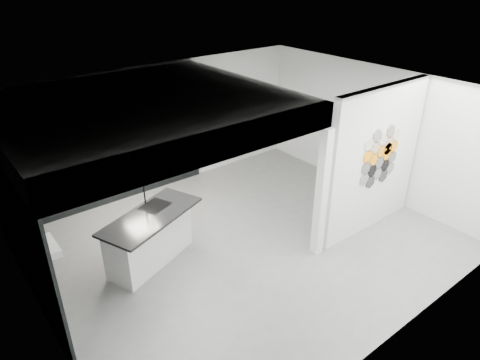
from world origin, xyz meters
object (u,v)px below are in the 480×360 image
Objects in this scene: stockpot at (70,152)px; utensil_cup at (65,155)px; partition_panel at (375,161)px; glass_bowl at (170,129)px; bottle_dark at (99,145)px; kettle at (165,129)px; kitchen_island at (150,237)px; glass_vase at (170,128)px; wall_basin at (43,249)px.

stockpot is 0.10m from utensil_cup.
glass_bowl is at bearing 118.23° from partition_panel.
glass_bowl is 1.61m from bottle_dark.
partition_panel is 5.83m from utensil_cup.
glass_bowl is (0.12, 0.00, -0.02)m from kettle.
kitchen_island is 11.54× the size of kettle.
utensil_cup is at bearing 138.51° from partition_panel.
utensil_cup is (-2.29, 0.00, -0.03)m from glass_vase.
glass_vase is at bearing 0.00° from glass_bowl.
glass_bowl is (-2.08, 3.87, -0.03)m from partition_panel.
utensil_cup is at bearing 62.06° from wall_basin.
partition_panel is 4.39m from glass_vase.
bottle_dark reaches higher than kitchen_island.
kettle reaches higher than utensil_cup.
glass_vase is at bearing -4.48° from kettle.
partition_panel is at bearing -44.03° from kitchen_island.
glass_bowl reaches higher than utensil_cup.
wall_basin is at bearing -148.65° from glass_vase.
utensil_cup is at bearing 180.00° from bottle_dark.
utensil_cup is (-0.52, 2.28, 0.88)m from kitchen_island.
wall_basin is 2.39m from utensil_cup.
kettle is 1.18× the size of glass_bowl.
kitchen_island is 3.03m from glass_vase.
bottle_dark reaches higher than stockpot.
glass_vase is 1.61m from bottle_dark.
bottle_dark reaches higher than utensil_cup.
glass_bowl is (1.77, 2.28, 0.88)m from kitchen_island.
kitchen_island is 3.02m from glass_bowl.
partition_panel is 5.76m from stockpot.
glass_vase reaches higher than wall_basin.
wall_basin is at bearing -152.20° from kettle.
partition_panel is 16.93× the size of bottle_dark.
kettle is 2.17m from utensil_cup.
kettle is at bearing 180.00° from glass_bowl.
wall_basin is 3.76× the size of glass_vase.
kitchen_island is at bearing -127.88° from glass_vase.
wall_basin is 4.18× the size of glass_bowl.
bottle_dark is at bearing 0.00° from stockpot.
stockpot is at bearing 180.00° from glass_bowl.
wall_basin is 3.53× the size of kettle.
glass_bowl is 1.52× the size of utensil_cup.
kettle is at bearing 0.00° from utensil_cup.
glass_bowl is at bearing 0.00° from stockpot.
wall_basin is 0.31× the size of kitchen_island.
kettle is 0.12m from glass_vase.
partition_panel reaches higher than utensil_cup.
stockpot is at bearing 180.00° from glass_vase.
kitchen_island is at bearing -7.49° from wall_basin.
glass_vase is (3.39, 2.07, 0.55)m from wall_basin.
kettle is (2.07, 0.00, -0.01)m from stockpot.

